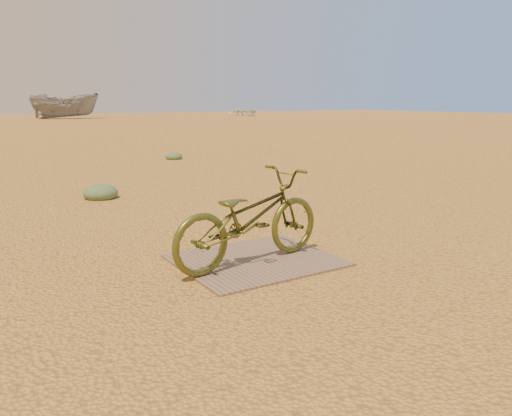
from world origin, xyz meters
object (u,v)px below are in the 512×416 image
plywood_board (256,260)px  boat_mid_right (65,106)px  boat_far_right (246,111)px  bicycle (249,218)px

plywood_board → boat_mid_right: bearing=80.6°
plywood_board → boat_far_right: size_ratio=0.36×
bicycle → boat_mid_right: boat_mid_right is taller
plywood_board → boat_far_right: bearing=59.1°
bicycle → boat_far_right: (25.43, 42.32, -0.04)m
boat_far_right → boat_mid_right: bearing=-175.4°
boat_far_right → bicycle: bearing=-113.4°
boat_mid_right → boat_far_right: bearing=-89.7°
bicycle → boat_mid_right: 43.87m
plywood_board → boat_far_right: boat_far_right is taller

